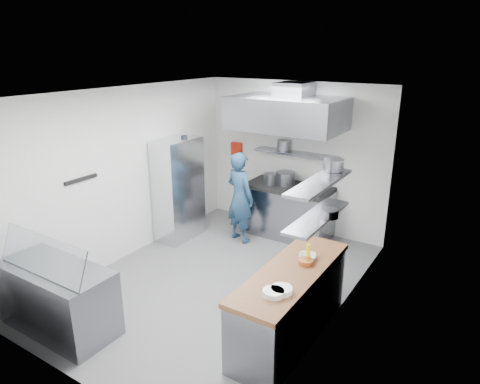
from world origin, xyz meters
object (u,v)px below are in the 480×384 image
Objects in this scene: chef at (240,197)px; display_case at (59,298)px; gas_range at (288,212)px; wire_rack at (179,189)px.

display_case is at bearing 96.48° from chef.
chef reaches higher than gas_range.
chef is 3.47m from display_case.
wire_rack is 1.23× the size of display_case.
chef is 0.89× the size of wire_rack.
chef is at bearing -131.72° from gas_range.
display_case is at bearing -105.02° from gas_range.
display_case is (-0.48, -3.41, -0.40)m from chef.
wire_rack is (-1.63, -1.17, 0.48)m from gas_range.
wire_rack is (-1.01, -0.47, 0.10)m from chef.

